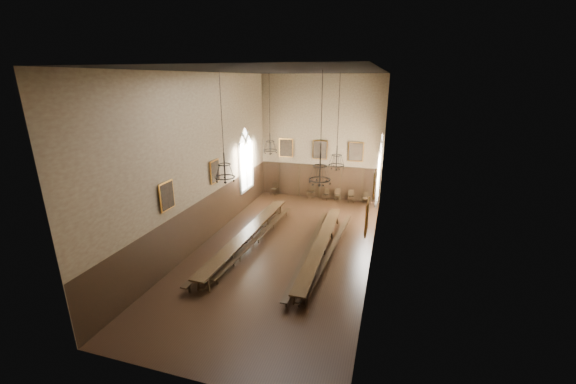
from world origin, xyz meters
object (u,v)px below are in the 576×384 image
at_px(bench_left_inner, 259,239).
at_px(chair_5, 337,197).
at_px(bench_left_outer, 237,239).
at_px(chair_3, 311,194).
at_px(chandelier_back_right, 337,159).
at_px(bench_right_inner, 310,249).
at_px(chair_4, 326,196).
at_px(chandelier_back_left, 270,145).
at_px(chair_6, 351,199).
at_px(table_left, 249,238).
at_px(chair_0, 274,191).
at_px(table_right, 321,249).
at_px(bench_right_outer, 332,250).
at_px(chandelier_front_left, 225,171).
at_px(chair_7, 365,200).
at_px(chandelier_front_right, 320,173).

height_order(bench_left_inner, chair_5, chair_5).
distance_m(bench_left_outer, chair_3, 8.98).
bearing_deg(chandelier_back_right, bench_right_inner, -111.10).
xyz_separation_m(chair_4, chandelier_back_left, (-2.34, -5.68, 4.75)).
distance_m(chair_5, chair_6, 1.01).
height_order(table_left, bench_right_inner, table_left).
bearing_deg(chair_0, chandelier_back_right, -33.61).
bearing_deg(table_right, bench_right_inner, -178.80).
height_order(chair_3, chair_5, chair_3).
height_order(bench_right_outer, chair_5, chair_5).
bearing_deg(chandelier_front_left, bench_left_inner, 80.72).
bearing_deg(chandelier_back_right, chair_5, 97.01).
distance_m(table_right, bench_right_inner, 0.58).
distance_m(bench_left_outer, chair_0, 8.76).
distance_m(table_right, chandelier_back_left, 6.70).
bearing_deg(chair_5, chandelier_back_left, -135.60).
relative_size(table_right, chair_0, 9.60).
distance_m(chair_0, chandelier_back_left, 7.57).
xyz_separation_m(table_right, chandelier_back_right, (0.29, 2.22, 4.22)).
bearing_deg(table_right, chandelier_back_left, 140.58).
relative_size(table_right, bench_right_outer, 1.04).
relative_size(bench_left_inner, chair_7, 10.82).
xyz_separation_m(chair_4, chair_6, (1.90, -0.07, 0.02)).
height_order(chair_4, chair_5, chair_5).
xyz_separation_m(bench_left_inner, chair_3, (1.01, 8.34, 0.05)).
bearing_deg(table_right, bench_left_inner, 173.28).
xyz_separation_m(chair_0, chair_5, (4.96, -0.04, -0.02)).
distance_m(table_left, chair_6, 9.69).
bearing_deg(chandelier_front_right, bench_left_inner, 146.35).
bearing_deg(chandelier_back_right, bench_right_outer, -82.98).
bearing_deg(chair_3, chair_7, 11.26).
bearing_deg(chandelier_front_left, bench_right_outer, 28.85).
xyz_separation_m(table_right, bench_right_outer, (0.53, 0.21, -0.11)).
bearing_deg(chair_5, bench_right_outer, -98.78).
bearing_deg(chair_4, bench_right_inner, -65.77).
xyz_separation_m(bench_right_inner, bench_right_outer, (1.11, 0.23, -0.02)).
relative_size(chair_7, chandelier_front_right, 0.19).
bearing_deg(chandelier_back_left, chandelier_front_right, -52.36).
relative_size(chair_0, chair_6, 1.09).
distance_m(bench_right_outer, chair_6, 8.47).
bearing_deg(bench_left_inner, bench_right_inner, -8.22).
bearing_deg(chair_4, chair_7, 17.25).
bearing_deg(chandelier_front_left, table_left, 90.43).
bearing_deg(bench_left_outer, chair_7, 54.59).
relative_size(chandelier_back_left, chandelier_front_left, 0.95).
bearing_deg(bench_right_inner, chair_6, 82.94).
bearing_deg(chandelier_back_right, chair_7, 79.30).
bearing_deg(bench_right_outer, chair_5, 97.01).
xyz_separation_m(chair_6, chandelier_front_left, (-4.50, -10.96, 4.50)).
distance_m(table_right, chandelier_front_left, 6.37).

